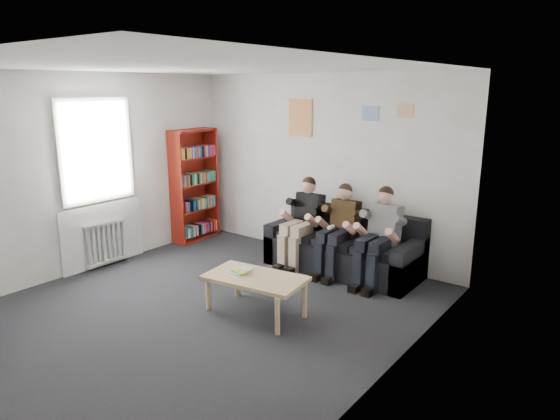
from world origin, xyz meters
name	(u,v)px	position (x,y,z in m)	size (l,w,h in m)	color
room_shell	(200,195)	(0.00, 0.00, 1.35)	(5.00, 5.00, 5.00)	black
sofa	(344,250)	(0.64, 2.10, 0.30)	(2.13, 0.87, 0.82)	black
bookshelf	(195,185)	(-2.09, 1.88, 0.92)	(0.28, 0.83, 1.84)	maroon
coffee_table	(255,281)	(0.54, 0.28, 0.39)	(1.11, 0.61, 0.44)	#DDBD7F
game_cases	(241,271)	(0.35, 0.27, 0.47)	(0.22, 0.20, 0.05)	silver
person_left	(302,222)	(0.04, 1.90, 0.63)	(0.38, 0.82, 1.27)	black
person_middle	(338,230)	(0.64, 1.90, 0.62)	(0.37, 0.79, 1.24)	#493318
person_right	(378,237)	(1.23, 1.90, 0.63)	(0.38, 0.82, 1.27)	beige
radiator	(107,242)	(-2.15, 0.20, 0.35)	(0.10, 0.64, 0.60)	white
window	(99,195)	(-2.22, 0.20, 1.03)	(0.05, 1.30, 2.36)	white
poster_large	(300,118)	(-0.40, 2.49, 2.05)	(0.42, 0.01, 0.55)	gold
poster_blue	(370,113)	(0.75, 2.49, 2.15)	(0.25, 0.01, 0.20)	#3E71D3
poster_pink	(405,111)	(1.25, 2.49, 2.20)	(0.22, 0.01, 0.18)	#D6439C
poster_sign	(269,103)	(-1.00, 2.49, 2.25)	(0.20, 0.01, 0.14)	white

